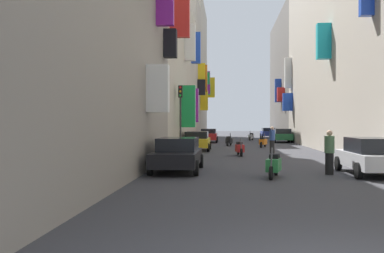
{
  "coord_description": "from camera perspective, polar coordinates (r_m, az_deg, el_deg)",
  "views": [
    {
      "loc": [
        -1.73,
        -5.09,
        1.99
      ],
      "look_at": [
        -4.05,
        21.45,
        1.79
      ],
      "focal_mm": 38.02,
      "sensor_mm": 36.0,
      "label": 1
    }
  ],
  "objects": [
    {
      "name": "scooter_green",
      "position": [
        15.31,
        11.39,
        -5.31
      ],
      "size": [
        0.69,
        1.79,
        1.13
      ],
      "color": "#287F3D",
      "rests_on": "ground"
    },
    {
      "name": "building_left_far",
      "position": [
        58.46,
        -1.22,
        7.67
      ],
      "size": [
        7.3,
        14.88,
        18.7
      ],
      "color": "#BCB29E",
      "rests_on": "ground"
    },
    {
      "name": "pedestrian_crossing",
      "position": [
        27.55,
        11.17,
        -1.86
      ],
      "size": [
        0.49,
        0.49,
        1.78
      ],
      "color": "#242424",
      "rests_on": "ground"
    },
    {
      "name": "building_left_mid_a",
      "position": [
        28.43,
        -7.93,
        10.57
      ],
      "size": [
        7.11,
        10.37,
        14.0
      ],
      "color": "#BCB29E",
      "rests_on": "ground"
    },
    {
      "name": "parked_car_yellow",
      "position": [
        29.75,
        0.67,
        -1.97
      ],
      "size": [
        2.0,
        4.12,
        1.39
      ],
      "color": "gold",
      "rests_on": "ground"
    },
    {
      "name": "scooter_white",
      "position": [
        47.91,
        8.29,
        -1.39
      ],
      "size": [
        0.74,
        1.91,
        1.13
      ],
      "color": "silver",
      "rests_on": "ground"
    },
    {
      "name": "scooter_red",
      "position": [
        25.21,
        6.71,
        -3.04
      ],
      "size": [
        0.56,
        1.88,
        1.13
      ],
      "color": "red",
      "rests_on": "ground"
    },
    {
      "name": "parked_car_blue",
      "position": [
        57.27,
        10.64,
        -0.82
      ],
      "size": [
        2.0,
        4.45,
        1.37
      ],
      "color": "navy",
      "rests_on": "ground"
    },
    {
      "name": "traffic_light_near_corner",
      "position": [
        25.36,
        -1.63,
        2.63
      ],
      "size": [
        0.26,
        0.34,
        4.35
      ],
      "color": "#2D2D2D",
      "rests_on": "ground"
    },
    {
      "name": "building_left_mid_b",
      "position": [
        38.35,
        -4.47,
        6.69
      ],
      "size": [
        6.84,
        10.29,
        12.34
      ],
      "color": "#BCB29E",
      "rests_on": "ground"
    },
    {
      "name": "building_right_mid_a",
      "position": [
        32.7,
        22.9,
        14.68
      ],
      "size": [
        6.99,
        30.49,
        20.11
      ],
      "color": "#B2A899",
      "rests_on": "ground"
    },
    {
      "name": "parked_car_silver",
      "position": [
        17.18,
        23.77,
        -3.74
      ],
      "size": [
        1.89,
        4.03,
        1.44
      ],
      "color": "#B7B7BC",
      "rests_on": "ground"
    },
    {
      "name": "ground_plane",
      "position": [
        35.19,
        7.8,
        -2.81
      ],
      "size": [
        140.0,
        140.0,
        0.0
      ],
      "primitive_type": "plane",
      "color": "#38383D"
    },
    {
      "name": "pedestrian_near_left",
      "position": [
        16.72,
        18.72,
        -3.45
      ],
      "size": [
        0.42,
        0.42,
        1.73
      ],
      "color": "black",
      "rests_on": "ground"
    },
    {
      "name": "parked_car_red",
      "position": [
        42.83,
        2.36,
        -1.21
      ],
      "size": [
        1.89,
        4.36,
        1.42
      ],
      "color": "#B21E1E",
      "rests_on": "ground"
    },
    {
      "name": "scooter_orange",
      "position": [
        34.24,
        9.94,
        -2.13
      ],
      "size": [
        0.77,
        1.89,
        1.13
      ],
      "color": "orange",
      "rests_on": "ground"
    },
    {
      "name": "parked_car_green",
      "position": [
        43.77,
        12.51,
        -1.19
      ],
      "size": [
        1.96,
        4.06,
        1.43
      ],
      "color": "#236638",
      "rests_on": "ground"
    },
    {
      "name": "parked_car_black",
      "position": [
        16.98,
        -2.01,
        -3.81
      ],
      "size": [
        1.96,
        4.36,
        1.39
      ],
      "color": "black",
      "rests_on": "ground"
    },
    {
      "name": "building_right_mid_c",
      "position": [
        56.46,
        14.97,
        6.68
      ],
      "size": [
        6.85,
        19.62,
        16.28
      ],
      "color": "slate",
      "rests_on": "ground"
    },
    {
      "name": "scooter_black",
      "position": [
        36.1,
        5.23,
        -1.99
      ],
      "size": [
        0.66,
        1.97,
        1.13
      ],
      "color": "black",
      "rests_on": "ground"
    },
    {
      "name": "building_left_mid_c",
      "position": [
        47.27,
        -2.67,
        7.6
      ],
      "size": [
        7.03,
        7.45,
        15.78
      ],
      "color": "#B2A899",
      "rests_on": "ground"
    }
  ]
}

